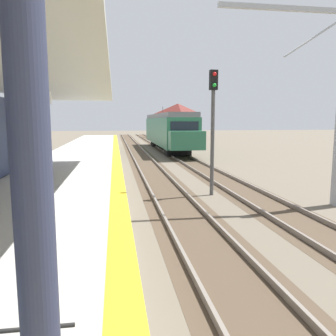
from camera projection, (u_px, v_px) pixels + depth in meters
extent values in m
cube|color=#B7B5AD|center=(60.00, 190.00, 13.40)|extent=(5.00, 80.00, 0.90)
cube|color=yellow|center=(117.00, 177.00, 13.68)|extent=(0.50, 80.00, 0.01)
cube|color=#B2B2AD|center=(6.00, 64.00, 7.30)|extent=(4.40, 24.00, 0.16)
cube|color=white|center=(45.00, 96.00, 9.39)|extent=(0.08, 1.40, 0.36)
cylinder|color=#333333|center=(45.00, 85.00, 9.35)|extent=(0.03, 0.03, 0.27)
cube|color=#4C3D2D|center=(158.00, 180.00, 18.05)|extent=(2.34, 120.00, 0.01)
cube|color=slate|center=(144.00, 179.00, 17.93)|extent=(0.08, 120.00, 0.15)
cube|color=slate|center=(171.00, 179.00, 18.15)|extent=(0.08, 120.00, 0.15)
cube|color=#4C3D2D|center=(220.00, 179.00, 18.57)|extent=(2.34, 120.00, 0.01)
cube|color=slate|center=(207.00, 178.00, 18.45)|extent=(0.08, 120.00, 0.15)
cube|color=slate|center=(232.00, 177.00, 18.67)|extent=(0.08, 120.00, 0.15)
cube|color=#286647|center=(168.00, 131.00, 36.47)|extent=(2.90, 18.00, 2.70)
cube|color=slate|center=(168.00, 116.00, 36.25)|extent=(2.67, 18.00, 0.44)
cube|color=black|center=(185.00, 129.00, 27.58)|extent=(2.32, 0.06, 1.21)
cube|color=#286647|center=(186.00, 140.00, 26.94)|extent=(2.78, 1.60, 1.49)
cube|color=black|center=(181.00, 127.00, 36.63)|extent=(0.04, 15.84, 0.86)
cylinder|color=#333333|center=(163.00, 111.00, 39.68)|extent=(0.06, 0.06, 0.90)
cube|color=black|center=(177.00, 151.00, 30.98)|extent=(2.17, 2.20, 0.72)
cube|color=black|center=(160.00, 143.00, 42.43)|extent=(2.17, 2.20, 0.72)
cylinder|color=#262626|center=(36.00, 328.00, 2.16)|extent=(0.48, 0.03, 0.03)
cylinder|color=#4C4C4C|center=(212.00, 144.00, 14.26)|extent=(0.16, 0.16, 4.40)
cube|color=black|center=(214.00, 80.00, 13.90)|extent=(0.32, 0.24, 0.80)
sphere|color=red|center=(215.00, 74.00, 13.73)|extent=(0.16, 0.16, 0.16)
sphere|color=green|center=(214.00, 85.00, 13.79)|extent=(0.16, 0.16, 0.16)
cube|color=#9EA3A8|center=(287.00, 8.00, 11.43)|extent=(4.80, 0.16, 0.16)
cylinder|color=#9EA3A8|center=(318.00, 35.00, 11.73)|extent=(2.47, 0.07, 1.60)
cube|color=maroon|center=(178.00, 126.00, 65.65)|extent=(6.00, 4.80, 4.40)
pyramid|color=maroon|center=(178.00, 109.00, 65.21)|extent=(6.60, 5.28, 2.00)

